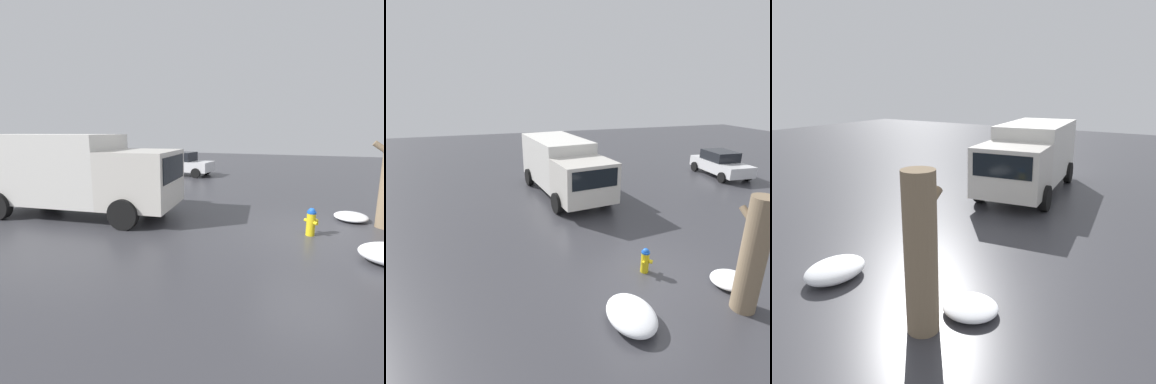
{
  "view_description": "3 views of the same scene",
  "coord_description": "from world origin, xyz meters",
  "views": [
    {
      "loc": [
        0.25,
        8.41,
        2.77
      ],
      "look_at": [
        3.53,
        -0.22,
        0.91
      ],
      "focal_mm": 28.0,
      "sensor_mm": 36.0,
      "label": 1
    },
    {
      "loc": [
        -6.59,
        4.12,
        5.1
      ],
      "look_at": [
        4.2,
        0.71,
        1.16
      ],
      "focal_mm": 28.0,
      "sensor_mm": 36.0,
      "label": 2
    },
    {
      "loc": [
        -6.57,
        -5.18,
        4.17
      ],
      "look_at": [
        2.9,
        0.76,
        0.99
      ],
      "focal_mm": 35.0,
      "sensor_mm": 36.0,
      "label": 3
    }
  ],
  "objects": [
    {
      "name": "fire_hydrant",
      "position": [
        -0.0,
        -0.0,
        0.39
      ],
      "size": [
        0.38,
        0.38,
        0.77
      ],
      "rotation": [
        0.0,
        0.0,
        3.94
      ],
      "color": "yellow",
      "rests_on": "ground_plane"
    },
    {
      "name": "parked_car",
      "position": [
        7.75,
        -9.52,
        0.76
      ],
      "size": [
        3.94,
        2.14,
        1.5
      ],
      "rotation": [
        0.0,
        0.0,
        1.5
      ],
      "color": "silver",
      "rests_on": "ground_plane"
    },
    {
      "name": "snow_pile_by_hydrant",
      "position": [
        -1.23,
        -1.97,
        0.12
      ],
      "size": [
        1.0,
        1.1,
        0.24
      ],
      "color": "white",
      "rests_on": "ground_plane"
    },
    {
      "name": "ground_plane",
      "position": [
        0.0,
        0.0,
        0.0
      ],
      "size": [
        60.0,
        60.0,
        0.0
      ],
      "primitive_type": "plane",
      "color": "#38383D"
    },
    {
      "name": "delivery_truck",
      "position": [
        7.51,
        0.47,
        1.48
      ],
      "size": [
        6.91,
        3.31,
        2.69
      ],
      "rotation": [
        0.0,
        0.0,
        1.69
      ],
      "color": "beige",
      "rests_on": "ground_plane"
    }
  ]
}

